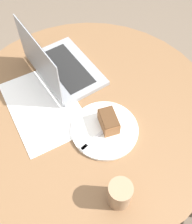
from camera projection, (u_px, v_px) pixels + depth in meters
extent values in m
plane|color=#6B5B4C|center=(91.00, 173.00, 1.62)|extent=(12.00, 12.00, 0.00)
cylinder|color=brown|center=(91.00, 173.00, 1.62)|extent=(0.42, 0.42, 0.02)
cylinder|color=brown|center=(90.00, 148.00, 1.33)|extent=(0.10, 0.10, 0.67)
cylinder|color=brown|center=(88.00, 108.00, 1.04)|extent=(1.04, 1.04, 0.03)
cube|color=white|center=(44.00, 106.00, 1.03)|extent=(0.45, 0.40, 0.00)
cylinder|color=white|center=(105.00, 129.00, 0.96)|extent=(0.25, 0.25, 0.01)
cube|color=brown|center=(109.00, 122.00, 0.94)|extent=(0.10, 0.08, 0.05)
cube|color=#4D311C|center=(109.00, 117.00, 0.92)|extent=(0.10, 0.08, 0.00)
cube|color=silver|center=(99.00, 135.00, 0.94)|extent=(0.12, 0.13, 0.00)
cube|color=silver|center=(84.00, 147.00, 0.91)|extent=(0.04, 0.04, 0.00)
cylinder|color=#997556|center=(120.00, 194.00, 0.78)|extent=(0.07, 0.07, 0.11)
cube|color=gray|center=(67.00, 69.00, 1.13)|extent=(0.40, 0.36, 0.02)
cube|color=black|center=(67.00, 67.00, 1.12)|extent=(0.30, 0.25, 0.00)
cube|color=gray|center=(39.00, 60.00, 1.00)|extent=(0.29, 0.18, 0.21)
cube|color=black|center=(40.00, 60.00, 1.00)|extent=(0.27, 0.17, 0.19)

